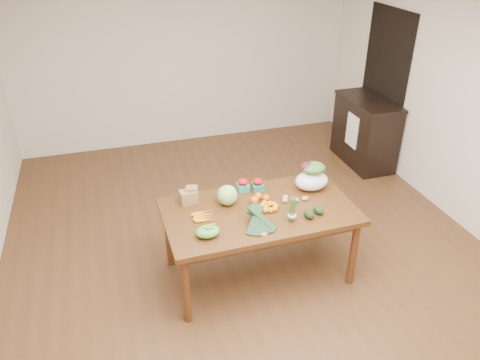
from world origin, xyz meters
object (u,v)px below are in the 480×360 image
object	(u,v)px
cabbage	(227,195)
kale_bunch	(260,221)
dining_table	(258,242)
asparagus_bundle	(292,209)
paper_bag	(189,196)
cabinet	(365,132)
mandarin_cluster	(269,205)
salad_bag	(312,177)

from	to	relation	value
cabbage	kale_bunch	xyz separation A→B (m)	(0.16, -0.47, -0.02)
dining_table	asparagus_bundle	bearing A→B (deg)	-52.59
paper_bag	cabbage	distance (m)	0.36
dining_table	kale_bunch	distance (m)	0.55
cabbage	dining_table	bearing A→B (deg)	-34.61
dining_table	cabinet	distance (m)	2.90
kale_bunch	cabinet	bearing A→B (deg)	41.94
asparagus_bundle	cabinet	bearing A→B (deg)	45.61
cabbage	mandarin_cluster	bearing A→B (deg)	-29.91
mandarin_cluster	kale_bunch	bearing A→B (deg)	-123.95
cabbage	kale_bunch	size ratio (longest dim) A/B	0.48
salad_bag	dining_table	bearing A→B (deg)	-161.69
cabinet	paper_bag	size ratio (longest dim) A/B	4.74
mandarin_cluster	paper_bag	bearing A→B (deg)	154.35
paper_bag	cabinet	bearing A→B (deg)	28.89
cabinet	asparagus_bundle	bearing A→B (deg)	-133.40
paper_bag	mandarin_cluster	bearing A→B (deg)	-25.65
mandarin_cluster	dining_table	bearing A→B (deg)	166.40
paper_bag	cabbage	size ratio (longest dim) A/B	1.12
mandarin_cluster	cabinet	bearing A→B (deg)	41.42
cabinet	asparagus_bundle	size ratio (longest dim) A/B	4.08
cabinet	mandarin_cluster	xyz separation A→B (m)	(-2.14, -1.88, 0.32)
asparagus_bundle	salad_bag	size ratio (longest dim) A/B	0.75
cabbage	salad_bag	world-z (taller)	salad_bag
cabbage	mandarin_cluster	size ratio (longest dim) A/B	1.06
mandarin_cluster	asparagus_bundle	world-z (taller)	asparagus_bundle
asparagus_bundle	dining_table	bearing A→B (deg)	127.41
cabinet	asparagus_bundle	world-z (taller)	asparagus_bundle
dining_table	salad_bag	bearing A→B (deg)	17.32
kale_bunch	cabbage	bearing A→B (deg)	107.57
cabbage	kale_bunch	bearing A→B (deg)	-71.44
mandarin_cluster	salad_bag	xyz separation A→B (m)	(0.52, 0.22, 0.09)
paper_bag	salad_bag	size ratio (longest dim) A/B	0.65
kale_bunch	salad_bag	xyz separation A→B (m)	(0.71, 0.50, 0.05)
asparagus_bundle	salad_bag	distance (m)	0.62
paper_bag	cabbage	xyz separation A→B (m)	(0.34, -0.13, 0.02)
paper_bag	mandarin_cluster	xyz separation A→B (m)	(0.68, -0.33, -0.03)
cabbage	asparagus_bundle	xyz separation A→B (m)	(0.47, -0.44, 0.03)
dining_table	kale_bunch	bearing A→B (deg)	-109.12
cabbage	kale_bunch	world-z (taller)	cabbage
mandarin_cluster	asparagus_bundle	bearing A→B (deg)	-63.35
dining_table	cabinet	xyz separation A→B (m)	(2.22, 1.86, 0.10)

